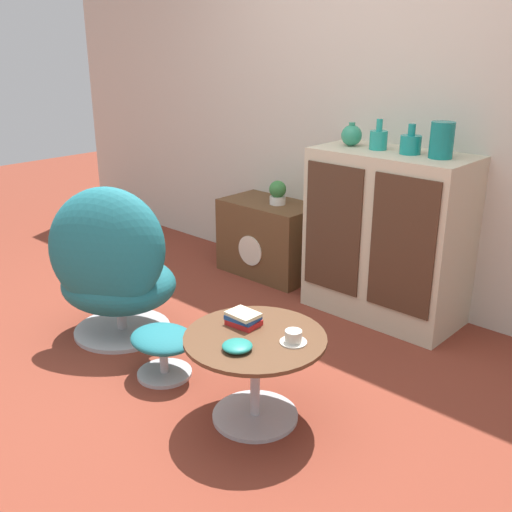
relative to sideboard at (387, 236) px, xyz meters
The scene contains 15 objects.
ground_plane 1.52m from the sideboard, 101.51° to the right, with size 12.00×12.00×0.00m, color brown.
wall_back 0.88m from the sideboard, 136.66° to the left, with size 6.40×0.06×2.60m.
sideboard is the anchor object (origin of this frame).
tv_console 1.01m from the sideboard, behind, with size 0.70×0.42×0.54m.
egg_chair 1.63m from the sideboard, 126.03° to the right, with size 0.89×0.87×0.92m.
ottoman 1.50m from the sideboard, 106.77° to the right, with size 0.36×0.30×0.25m.
coffee_table 1.39m from the sideboard, 82.85° to the right, with size 0.63×0.63×0.42m.
vase_leftmost 0.65m from the sideboard, behind, with size 0.13×0.13×0.14m.
vase_inner_left 0.58m from the sideboard, behind, with size 0.10×0.10×0.18m.
vase_inner_right 0.58m from the sideboard, ahead, with size 0.12×0.12×0.17m.
vase_rightmost 0.67m from the sideboard, ahead, with size 0.13×0.13×0.20m.
potted_plant 0.92m from the sideboard, behind, with size 0.12×0.12×0.17m.
teacup 1.33m from the sideboard, 75.65° to the right, with size 0.12×0.12×0.06m.
book_stack 1.31m from the sideboard, 87.59° to the right, with size 0.16×0.12×0.06m.
bowl 1.51m from the sideboard, 82.45° to the right, with size 0.13×0.13×0.04m.
Camera 1 is at (2.04, -1.66, 1.64)m, focal length 42.00 mm.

